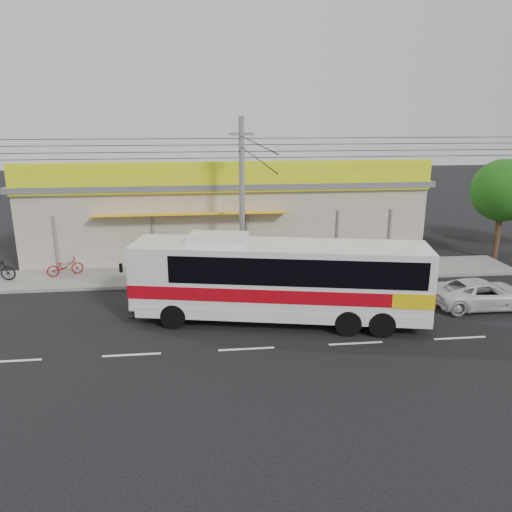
{
  "coord_description": "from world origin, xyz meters",
  "views": [
    {
      "loc": [
        -1.48,
        -18.56,
        8.03
      ],
      "look_at": [
        0.86,
        2.0,
        2.14
      ],
      "focal_mm": 35.0,
      "sensor_mm": 36.0,
      "label": 1
    }
  ],
  "objects_px": {
    "coach_bus": "(284,277)",
    "motorbike_red": "(65,266)",
    "white_car": "(482,294)",
    "utility_pole": "(242,147)",
    "tree_near": "(505,193)"
  },
  "relations": [
    {
      "from": "coach_bus",
      "to": "white_car",
      "type": "bearing_deg",
      "value": 15.66
    },
    {
      "from": "coach_bus",
      "to": "motorbike_red",
      "type": "relative_size",
      "value": 6.64
    },
    {
      "from": "motorbike_red",
      "to": "white_car",
      "type": "bearing_deg",
      "value": -131.02
    },
    {
      "from": "motorbike_red",
      "to": "white_car",
      "type": "relative_size",
      "value": 0.41
    },
    {
      "from": "motorbike_red",
      "to": "tree_near",
      "type": "xyz_separation_m",
      "value": [
        23.73,
        0.67,
        3.24
      ]
    },
    {
      "from": "motorbike_red",
      "to": "white_car",
      "type": "xyz_separation_m",
      "value": [
        18.85,
        -6.15,
        -0.01
      ]
    },
    {
      "from": "white_car",
      "to": "tree_near",
      "type": "distance_m",
      "value": 9.0
    },
    {
      "from": "coach_bus",
      "to": "white_car",
      "type": "relative_size",
      "value": 2.7
    },
    {
      "from": "utility_pole",
      "to": "tree_near",
      "type": "relative_size",
      "value": 5.96
    },
    {
      "from": "white_car",
      "to": "utility_pole",
      "type": "bearing_deg",
      "value": 64.7
    },
    {
      "from": "white_car",
      "to": "tree_near",
      "type": "xyz_separation_m",
      "value": [
        4.88,
        6.82,
        3.26
      ]
    },
    {
      "from": "coach_bus",
      "to": "tree_near",
      "type": "height_order",
      "value": "tree_near"
    },
    {
      "from": "utility_pole",
      "to": "coach_bus",
      "type": "bearing_deg",
      "value": -77.7
    },
    {
      "from": "coach_bus",
      "to": "utility_pole",
      "type": "height_order",
      "value": "utility_pole"
    },
    {
      "from": "coach_bus",
      "to": "utility_pole",
      "type": "bearing_deg",
      "value": 114.33
    }
  ]
}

